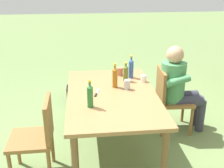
{
  "coord_description": "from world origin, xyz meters",
  "views": [
    {
      "loc": [
        2.91,
        -0.32,
        2.04
      ],
      "look_at": [
        0.0,
        0.0,
        0.86
      ],
      "focal_mm": 44.85,
      "sensor_mm": 36.0,
      "label": 1
    }
  ],
  "objects_px": {
    "bottle_green": "(90,95)",
    "backpack_by_near_side": "(78,92)",
    "bottle_blue": "(131,68)",
    "bottle_olive": "(126,73)",
    "dining_table": "(112,100)",
    "person_in_white_shirt": "(178,85)",
    "table_knife": "(97,93)",
    "cup_terracotta": "(120,71)",
    "backpack_by_far_side": "(76,88)",
    "bottle_amber": "(115,77)",
    "cup_steel": "(127,85)",
    "cup_white": "(144,78)",
    "chair_near_right": "(38,134)",
    "chair_far_left": "(169,97)"
  },
  "relations": [
    {
      "from": "person_in_white_shirt",
      "to": "bottle_blue",
      "type": "distance_m",
      "value": 0.66
    },
    {
      "from": "bottle_olive",
      "to": "backpack_by_far_side",
      "type": "bearing_deg",
      "value": -147.43
    },
    {
      "from": "cup_terracotta",
      "to": "bottle_olive",
      "type": "bearing_deg",
      "value": 11.95
    },
    {
      "from": "chair_far_left",
      "to": "chair_near_right",
      "type": "bearing_deg",
      "value": -65.26
    },
    {
      "from": "backpack_by_far_side",
      "to": "person_in_white_shirt",
      "type": "bearing_deg",
      "value": 52.05
    },
    {
      "from": "dining_table",
      "to": "backpack_by_near_side",
      "type": "distance_m",
      "value": 1.47
    },
    {
      "from": "cup_white",
      "to": "backpack_by_far_side",
      "type": "xyz_separation_m",
      "value": [
        -1.11,
        -0.89,
        -0.56
      ]
    },
    {
      "from": "person_in_white_shirt",
      "to": "bottle_green",
      "type": "height_order",
      "value": "person_in_white_shirt"
    },
    {
      "from": "bottle_blue",
      "to": "bottle_green",
      "type": "bearing_deg",
      "value": -35.17
    },
    {
      "from": "bottle_amber",
      "to": "cup_terracotta",
      "type": "distance_m",
      "value": 0.43
    },
    {
      "from": "bottle_green",
      "to": "cup_terracotta",
      "type": "distance_m",
      "value": 1.01
    },
    {
      "from": "bottle_olive",
      "to": "table_knife",
      "type": "bearing_deg",
      "value": -47.76
    },
    {
      "from": "person_in_white_shirt",
      "to": "backpack_by_far_side",
      "type": "distance_m",
      "value": 1.79
    },
    {
      "from": "bottle_olive",
      "to": "bottle_green",
      "type": "bearing_deg",
      "value": -34.52
    },
    {
      "from": "chair_far_left",
      "to": "cup_steel",
      "type": "xyz_separation_m",
      "value": [
        0.26,
        -0.61,
        0.31
      ]
    },
    {
      "from": "chair_near_right",
      "to": "bottle_amber",
      "type": "relative_size",
      "value": 2.88
    },
    {
      "from": "bottle_amber",
      "to": "cup_steel",
      "type": "xyz_separation_m",
      "value": [
        0.08,
        0.14,
        -0.07
      ]
    },
    {
      "from": "bottle_blue",
      "to": "bottle_amber",
      "type": "bearing_deg",
      "value": -39.71
    },
    {
      "from": "person_in_white_shirt",
      "to": "chair_near_right",
      "type": "bearing_deg",
      "value": -66.78
    },
    {
      "from": "bottle_blue",
      "to": "cup_terracotta",
      "type": "bearing_deg",
      "value": -129.16
    },
    {
      "from": "person_in_white_shirt",
      "to": "table_knife",
      "type": "bearing_deg",
      "value": -72.75
    },
    {
      "from": "chair_far_left",
      "to": "dining_table",
      "type": "bearing_deg",
      "value": -65.12
    },
    {
      "from": "bottle_blue",
      "to": "cup_steel",
      "type": "height_order",
      "value": "bottle_blue"
    },
    {
      "from": "chair_near_right",
      "to": "backpack_by_far_side",
      "type": "xyz_separation_m",
      "value": [
        -1.81,
        0.35,
        -0.26
      ]
    },
    {
      "from": "chair_near_right",
      "to": "table_knife",
      "type": "xyz_separation_m",
      "value": [
        -0.4,
        0.63,
        0.25
      ]
    },
    {
      "from": "cup_white",
      "to": "chair_far_left",
      "type": "bearing_deg",
      "value": 97.01
    },
    {
      "from": "bottle_blue",
      "to": "bottle_olive",
      "type": "xyz_separation_m",
      "value": [
        0.11,
        -0.09,
        -0.02
      ]
    },
    {
      "from": "cup_terracotta",
      "to": "table_knife",
      "type": "xyz_separation_m",
      "value": [
        0.57,
        -0.35,
        -0.05
      ]
    },
    {
      "from": "bottle_olive",
      "to": "table_knife",
      "type": "distance_m",
      "value": 0.54
    },
    {
      "from": "dining_table",
      "to": "bottle_blue",
      "type": "distance_m",
      "value": 0.62
    },
    {
      "from": "bottle_amber",
      "to": "backpack_by_far_side",
      "type": "xyz_separation_m",
      "value": [
        -1.25,
        -0.51,
        -0.64
      ]
    },
    {
      "from": "dining_table",
      "to": "bottle_blue",
      "type": "relative_size",
      "value": 5.37
    },
    {
      "from": "bottle_olive",
      "to": "backpack_by_far_side",
      "type": "relative_size",
      "value": 0.53
    },
    {
      "from": "cup_steel",
      "to": "backpack_by_near_side",
      "type": "height_order",
      "value": "cup_steel"
    },
    {
      "from": "bottle_green",
      "to": "backpack_by_near_side",
      "type": "relative_size",
      "value": 0.74
    },
    {
      "from": "bottle_blue",
      "to": "backpack_by_near_side",
      "type": "xyz_separation_m",
      "value": [
        -0.84,
        -0.72,
        -0.67
      ]
    },
    {
      "from": "chair_near_right",
      "to": "dining_table",
      "type": "bearing_deg",
      "value": 114.59
    },
    {
      "from": "bottle_amber",
      "to": "cup_terracotta",
      "type": "bearing_deg",
      "value": 164.06
    },
    {
      "from": "person_in_white_shirt",
      "to": "backpack_by_far_side",
      "type": "relative_size",
      "value": 2.51
    },
    {
      "from": "chair_near_right",
      "to": "backpack_by_near_side",
      "type": "height_order",
      "value": "chair_near_right"
    },
    {
      "from": "person_in_white_shirt",
      "to": "cup_white",
      "type": "distance_m",
      "value": 0.5
    },
    {
      "from": "bottle_olive",
      "to": "person_in_white_shirt",
      "type": "bearing_deg",
      "value": 88.63
    },
    {
      "from": "cup_terracotta",
      "to": "backpack_by_far_side",
      "type": "xyz_separation_m",
      "value": [
        -0.84,
        -0.63,
        -0.56
      ]
    },
    {
      "from": "cup_terracotta",
      "to": "backpack_by_far_side",
      "type": "height_order",
      "value": "cup_terracotta"
    },
    {
      "from": "dining_table",
      "to": "bottle_amber",
      "type": "height_order",
      "value": "bottle_amber"
    },
    {
      "from": "bottle_amber",
      "to": "backpack_by_near_side",
      "type": "xyz_separation_m",
      "value": [
        -1.14,
        -0.47,
        -0.67
      ]
    },
    {
      "from": "cup_white",
      "to": "chair_near_right",
      "type": "bearing_deg",
      "value": -60.73
    },
    {
      "from": "dining_table",
      "to": "cup_steel",
      "type": "xyz_separation_m",
      "value": [
        -0.11,
        0.19,
        0.14
      ]
    },
    {
      "from": "cup_terracotta",
      "to": "cup_white",
      "type": "bearing_deg",
      "value": 44.41
    },
    {
      "from": "chair_far_left",
      "to": "cup_terracotta",
      "type": "distance_m",
      "value": 0.74
    }
  ]
}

